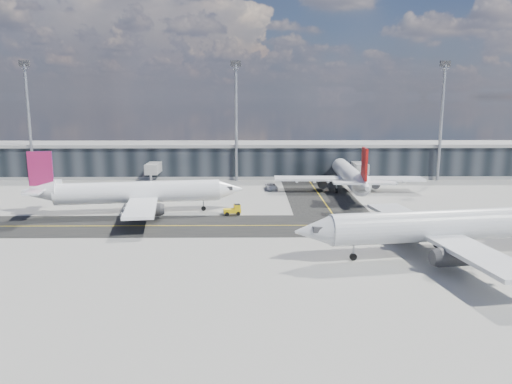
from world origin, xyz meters
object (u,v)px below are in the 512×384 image
airliner_redtail (350,176)px  service_van (271,186)px  baggage_tug (234,210)px  airliner_af (135,193)px  airliner_near (449,226)px

airliner_redtail → service_van: airliner_redtail is taller
baggage_tug → airliner_redtail: bearing=119.9°
airliner_af → airliner_redtail: airliner_af is taller
baggage_tug → service_van: baggage_tug is taller
airliner_near → service_van: airliner_near is taller
airliner_af → airliner_near: airliner_near is taller
airliner_af → baggage_tug: size_ratio=11.98×
airliner_redtail → baggage_tug: airliner_redtail is taller
baggage_tug → airliner_near: bearing=41.3°
airliner_af → airliner_near: bearing=53.6°
baggage_tug → service_van: bearing=152.7°
airliner_redtail → airliner_near: airliner_near is taller
airliner_near → airliner_af: bearing=53.2°
airliner_redtail → service_van: (-16.68, 4.08, -3.01)m
airliner_redtail → airliner_near: size_ratio=0.93×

